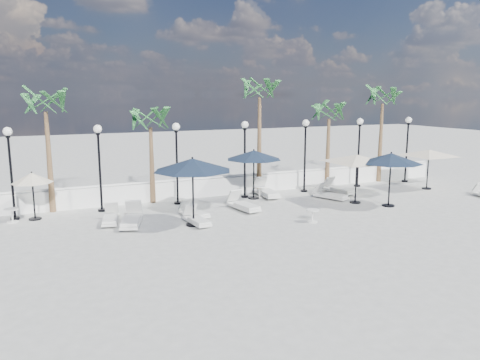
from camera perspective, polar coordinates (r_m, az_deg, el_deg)
name	(u,v)px	position (r m, az deg, el deg)	size (l,w,h in m)	color
ground	(316,231)	(18.13, 9.23, -6.16)	(100.00, 100.00, 0.00)	gray
balustrade	(237,185)	(24.45, -0.40, -0.60)	(26.00, 0.30, 1.01)	white
lamppost_0	(10,160)	(21.16, -26.23, 2.17)	(0.36, 0.36, 3.84)	black
lamppost_1	(99,156)	(21.31, -16.80, 2.85)	(0.36, 0.36, 3.84)	black
lamppost_2	(177,152)	(22.02, -7.73, 3.43)	(0.36, 0.36, 3.84)	black
lamppost_3	(245,148)	(23.24, 0.59, 3.88)	(0.36, 0.36, 3.84)	black
lamppost_4	(305,145)	(24.89, 7.95, 4.21)	(0.36, 0.36, 3.84)	black
lamppost_5	(359,143)	(26.91, 14.31, 4.45)	(0.36, 0.36, 3.84)	black
lamppost_6	(407,140)	(29.20, 19.73, 4.60)	(0.36, 0.36, 3.84)	black
palm_0	(45,108)	(21.80, -22.63, 8.05)	(2.60, 2.60, 5.50)	brown
palm_1	(150,124)	(22.42, -10.86, 6.70)	(2.60, 2.60, 4.70)	brown
palm_2	(260,95)	(24.33, 2.41, 10.36)	(2.60, 2.60, 6.10)	brown
palm_3	(329,116)	(26.55, 10.81, 7.67)	(2.60, 2.60, 4.90)	brown
palm_4	(383,101)	(28.80, 17.00, 9.15)	(2.60, 2.60, 5.70)	brown
lounger_0	(132,219)	(19.04, -13.06, -4.67)	(1.30, 2.23, 0.80)	silver
lounger_1	(197,219)	(18.80, -5.32, -4.79)	(0.72, 1.75, 0.64)	silver
lounger_2	(194,212)	(19.97, -5.64, -3.92)	(0.99, 1.71, 0.61)	silver
lounger_3	(111,218)	(19.62, -15.49, -4.45)	(0.97, 1.88, 0.67)	silver
lounger_4	(243,205)	(21.01, 0.40, -3.03)	(0.93, 2.04, 0.74)	silver
lounger_5	(339,189)	(25.10, 11.92, -1.06)	(0.95, 1.98, 0.71)	silver
lounger_6	(266,191)	(23.81, 3.20, -1.39)	(0.86, 2.21, 0.81)	silver
lounger_7	(330,195)	(23.61, 10.97, -1.79)	(1.20, 1.84, 0.66)	silver
side_table_0	(12,214)	(21.14, -26.03, -3.76)	(0.58, 0.58, 0.57)	silver
side_table_1	(259,191)	(23.60, 2.39, -1.31)	(0.59, 0.59, 0.57)	silver
side_table_2	(313,215)	(19.25, 8.83, -4.19)	(0.55, 0.55, 0.53)	silver
parasol_navy_left	(193,165)	(18.25, -5.81, 1.82)	(3.11, 3.11, 2.75)	black
parasol_navy_mid	(254,155)	(23.02, 1.70, 3.04)	(2.77, 2.77, 2.48)	black
parasol_navy_right	(391,158)	(22.48, 17.93, 2.51)	(2.85, 2.85, 2.55)	black
parasol_cream_sq_a	(357,155)	(22.73, 14.10, 2.97)	(5.09, 5.09, 2.50)	black
parasol_cream_sq_b	(429,150)	(27.42, 22.07, 3.41)	(4.65, 4.65, 2.33)	black
parasol_cream_small	(32,179)	(20.96, -24.02, 0.16)	(1.65, 1.65, 2.02)	black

